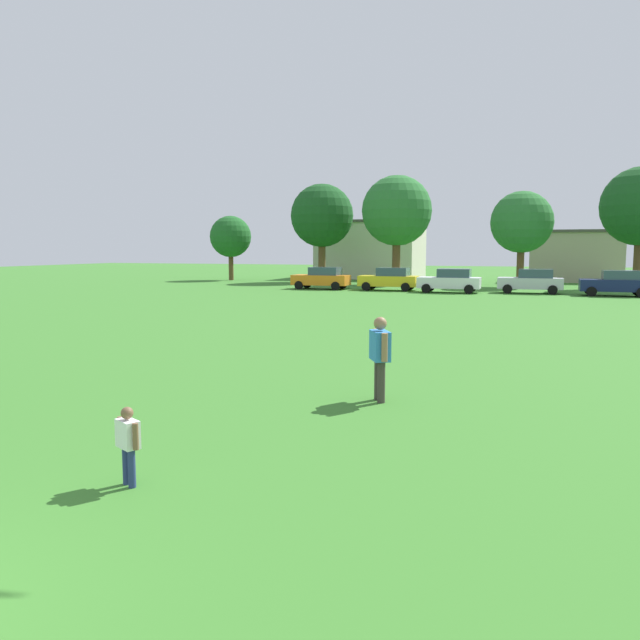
{
  "coord_description": "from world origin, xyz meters",
  "views": [
    {
      "loc": [
        5.62,
        -2.7,
        3.11
      ],
      "look_at": [
        1.71,
        8.76,
        1.72
      ],
      "focal_mm": 35.14,
      "sensor_mm": 36.0,
      "label": 1
    }
  ],
  "objects_px": {
    "parked_car_yellow_1": "(390,279)",
    "tree_far_left": "(231,237)",
    "child_kite_flyer": "(128,439)",
    "adult_bystander": "(380,351)",
    "tree_center": "(397,211)",
    "parked_car_silver_3": "(531,281)",
    "parked_car_orange_0": "(322,278)",
    "parked_car_navy_4": "(616,283)",
    "tree_right": "(522,222)",
    "parked_car_white_2": "(450,280)",
    "tree_left": "(322,216)"
  },
  "relations": [
    {
      "from": "parked_car_yellow_1",
      "to": "parked_car_white_2",
      "type": "relative_size",
      "value": 1.0
    },
    {
      "from": "parked_car_orange_0",
      "to": "tree_far_left",
      "type": "distance_m",
      "value": 16.63
    },
    {
      "from": "tree_far_left",
      "to": "tree_right",
      "type": "distance_m",
      "value": 27.19
    },
    {
      "from": "child_kite_flyer",
      "to": "adult_bystander",
      "type": "distance_m",
      "value": 5.92
    },
    {
      "from": "parked_car_navy_4",
      "to": "tree_far_left",
      "type": "bearing_deg",
      "value": -17.55
    },
    {
      "from": "parked_car_white_2",
      "to": "tree_left",
      "type": "relative_size",
      "value": 0.48
    },
    {
      "from": "tree_right",
      "to": "parked_car_silver_3",
      "type": "bearing_deg",
      "value": -82.66
    },
    {
      "from": "adult_bystander",
      "to": "parked_car_white_2",
      "type": "xyz_separation_m",
      "value": [
        -2.64,
        32.38,
        -0.17
      ]
    },
    {
      "from": "parked_car_orange_0",
      "to": "parked_car_silver_3",
      "type": "xyz_separation_m",
      "value": [
        15.17,
        0.45,
        0.0
      ]
    },
    {
      "from": "parked_car_navy_4",
      "to": "tree_right",
      "type": "distance_m",
      "value": 11.01
    },
    {
      "from": "child_kite_flyer",
      "to": "tree_center",
      "type": "bearing_deg",
      "value": 125.54
    },
    {
      "from": "tree_far_left",
      "to": "adult_bystander",
      "type": "bearing_deg",
      "value": -59.68
    },
    {
      "from": "parked_car_orange_0",
      "to": "parked_car_yellow_1",
      "type": "relative_size",
      "value": 1.0
    },
    {
      "from": "child_kite_flyer",
      "to": "tree_left",
      "type": "relative_size",
      "value": 0.12
    },
    {
      "from": "parked_car_orange_0",
      "to": "tree_left",
      "type": "distance_m",
      "value": 11.5
    },
    {
      "from": "child_kite_flyer",
      "to": "parked_car_orange_0",
      "type": "distance_m",
      "value": 39.95
    },
    {
      "from": "child_kite_flyer",
      "to": "tree_right",
      "type": "distance_m",
      "value": 46.55
    },
    {
      "from": "parked_car_white_2",
      "to": "parked_car_silver_3",
      "type": "distance_m",
      "value": 5.52
    },
    {
      "from": "child_kite_flyer",
      "to": "tree_center",
      "type": "xyz_separation_m",
      "value": [
        -6.26,
        46.33,
        5.62
      ]
    },
    {
      "from": "parked_car_silver_3",
      "to": "parked_car_white_2",
      "type": "bearing_deg",
      "value": 11.52
    },
    {
      "from": "tree_center",
      "to": "tree_right",
      "type": "relative_size",
      "value": 1.21
    },
    {
      "from": "child_kite_flyer",
      "to": "tree_left",
      "type": "xyz_separation_m",
      "value": [
        -13.65,
        48.3,
        5.43
      ]
    },
    {
      "from": "adult_bystander",
      "to": "tree_right",
      "type": "bearing_deg",
      "value": 149.4
    },
    {
      "from": "parked_car_orange_0",
      "to": "tree_far_left",
      "type": "xyz_separation_m",
      "value": [
        -12.81,
        10.07,
        3.37
      ]
    },
    {
      "from": "parked_car_orange_0",
      "to": "parked_car_white_2",
      "type": "bearing_deg",
      "value": 176.15
    },
    {
      "from": "tree_center",
      "to": "parked_car_silver_3",
      "type": "bearing_deg",
      "value": -33.37
    },
    {
      "from": "adult_bystander",
      "to": "parked_car_yellow_1",
      "type": "bearing_deg",
      "value": 164.22
    },
    {
      "from": "parked_car_silver_3",
      "to": "parked_car_orange_0",
      "type": "bearing_deg",
      "value": 1.68
    },
    {
      "from": "parked_car_yellow_1",
      "to": "tree_center",
      "type": "distance_m",
      "value": 9.29
    },
    {
      "from": "tree_far_left",
      "to": "child_kite_flyer",
      "type": "bearing_deg",
      "value": -64.54
    },
    {
      "from": "parked_car_orange_0",
      "to": "tree_right",
      "type": "xyz_separation_m",
      "value": [
        14.26,
        7.58,
        4.3
      ]
    },
    {
      "from": "parked_car_navy_4",
      "to": "tree_left",
      "type": "bearing_deg",
      "value": -23.19
    },
    {
      "from": "tree_far_left",
      "to": "parked_car_silver_3",
      "type": "bearing_deg",
      "value": -18.98
    },
    {
      "from": "tree_far_left",
      "to": "tree_left",
      "type": "distance_m",
      "value": 9.7
    },
    {
      "from": "child_kite_flyer",
      "to": "parked_car_white_2",
      "type": "relative_size",
      "value": 0.25
    },
    {
      "from": "parked_car_navy_4",
      "to": "child_kite_flyer",
      "type": "bearing_deg",
      "value": 75.2
    },
    {
      "from": "child_kite_flyer",
      "to": "tree_far_left",
      "type": "height_order",
      "value": "tree_far_left"
    },
    {
      "from": "parked_car_orange_0",
      "to": "parked_car_yellow_1",
      "type": "bearing_deg",
      "value": -177.09
    },
    {
      "from": "parked_car_orange_0",
      "to": "parked_car_silver_3",
      "type": "distance_m",
      "value": 15.18
    },
    {
      "from": "parked_car_navy_4",
      "to": "tree_left",
      "type": "distance_m",
      "value": 26.33
    },
    {
      "from": "parked_car_white_2",
      "to": "tree_center",
      "type": "relative_size",
      "value": 0.46
    },
    {
      "from": "parked_car_orange_0",
      "to": "tree_far_left",
      "type": "relative_size",
      "value": 0.69
    },
    {
      "from": "child_kite_flyer",
      "to": "tree_right",
      "type": "xyz_separation_m",
      "value": [
        3.9,
        46.17,
        4.53
      ]
    },
    {
      "from": "parked_car_silver_3",
      "to": "parked_car_yellow_1",
      "type": "bearing_deg",
      "value": 1.05
    },
    {
      "from": "parked_car_orange_0",
      "to": "adult_bystander",
      "type": "bearing_deg",
      "value": 110.58
    },
    {
      "from": "adult_bystander",
      "to": "tree_center",
      "type": "relative_size",
      "value": 0.19
    },
    {
      "from": "adult_bystander",
      "to": "parked_car_navy_4",
      "type": "height_order",
      "value": "adult_bystander"
    },
    {
      "from": "parked_car_navy_4",
      "to": "tree_left",
      "type": "relative_size",
      "value": 0.48
    },
    {
      "from": "parked_car_yellow_1",
      "to": "tree_far_left",
      "type": "relative_size",
      "value": 0.69
    },
    {
      "from": "parked_car_silver_3",
      "to": "tree_center",
      "type": "xyz_separation_m",
      "value": [
        -11.07,
        7.29,
        5.4
      ]
    }
  ]
}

